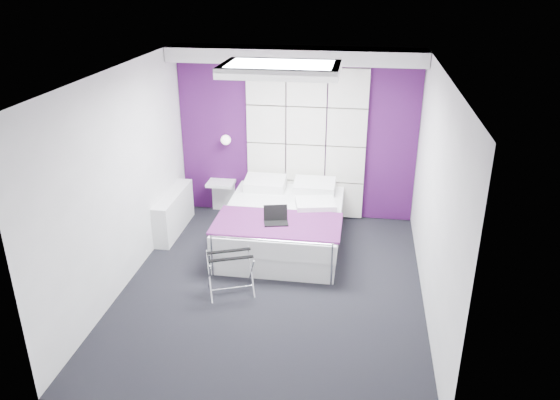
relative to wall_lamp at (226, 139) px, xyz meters
name	(u,v)px	position (x,y,z in m)	size (l,w,h in m)	color
floor	(273,287)	(1.05, -2.06, -1.22)	(4.40, 4.40, 0.00)	black
ceiling	(272,73)	(1.05, -2.06, 1.38)	(4.40, 4.40, 0.00)	white
wall_back	(296,134)	(1.05, 0.14, 0.08)	(3.60, 3.60, 0.00)	silver
wall_left	(122,180)	(-0.75, -2.06, 0.08)	(4.40, 4.40, 0.00)	silver
wall_right	(435,198)	(2.85, -2.06, 0.08)	(4.40, 4.40, 0.00)	silver
accent_wall	(296,135)	(1.05, 0.13, 0.08)	(3.58, 0.02, 2.58)	#411149
soffit	(295,55)	(1.05, -0.11, 1.28)	(3.58, 0.50, 0.20)	white
headboard	(306,144)	(1.20, 0.08, -0.05)	(1.80, 0.08, 2.30)	silver
skylight	(280,68)	(1.05, -1.46, 1.33)	(1.36, 0.86, 0.12)	white
wall_lamp	(226,139)	(0.00, 0.00, 0.00)	(0.15, 0.15, 0.15)	white
radiator	(174,212)	(-0.64, -0.76, -0.92)	(0.22, 1.20, 0.60)	white
bed	(283,225)	(1.00, -0.92, -0.92)	(1.66, 2.00, 0.70)	white
nightstand	(221,183)	(-0.11, -0.04, -0.71)	(0.42, 0.32, 0.05)	white
luggage_rack	(231,273)	(0.57, -2.25, -0.96)	(0.52, 0.39, 0.52)	silver
laptop	(276,218)	(0.99, -1.40, -0.60)	(0.31, 0.22, 0.22)	black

